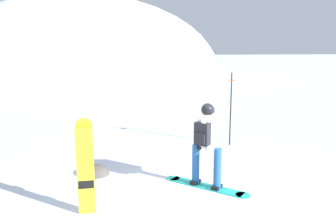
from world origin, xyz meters
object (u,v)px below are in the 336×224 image
Objects in this scene: piste_marker_near at (231,104)px; rock_dark at (95,175)px; spare_snowboard at (85,167)px; snowboarder_main at (206,143)px.

rock_dark is at bearing -156.39° from piste_marker_near.
rock_dark is (0.09, 1.86, -0.84)m from spare_snowboard.
spare_snowboard is 5.28m from piste_marker_near.
spare_snowboard is at bearing -137.92° from piste_marker_near.
spare_snowboard is (-2.28, -0.69, -0.08)m from snowboarder_main.
snowboarder_main is 2.39m from spare_snowboard.
rock_dark is (-3.82, -1.67, -1.21)m from piste_marker_near.
rock_dark is (-2.20, 1.16, -0.92)m from snowboarder_main.
piste_marker_near reaches higher than spare_snowboard.
piste_marker_near is at bearing 42.08° from spare_snowboard.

